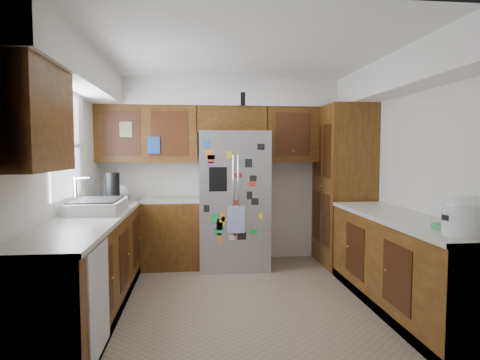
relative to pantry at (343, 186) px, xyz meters
name	(u,v)px	position (x,y,z in m)	size (l,w,h in m)	color
floor	(244,298)	(-1.50, -1.15, -1.07)	(3.60, 3.60, 0.00)	gray
room_shell	(230,126)	(-1.61, -0.79, 0.75)	(3.64, 3.24, 2.52)	silver
left_counter_run	(110,261)	(-2.86, -1.12, -0.65)	(1.36, 3.20, 0.92)	#42250C
right_counter_run	(403,267)	(0.00, -1.62, -0.65)	(0.63, 2.25, 0.92)	#42250C
pantry	(343,186)	(0.00, 0.00, 0.00)	(0.60, 0.90, 2.15)	#42250C
fridge	(233,200)	(-1.50, 0.05, -0.17)	(0.90, 0.79, 1.80)	#96979B
bridge_cabinet	(231,120)	(-1.50, 0.28, 0.90)	(0.96, 0.34, 0.35)	#42250C
fridge_top_items	(225,97)	(-1.58, 0.25, 1.20)	(0.78, 0.36, 0.28)	#253FB8
sink_assembly	(97,206)	(-3.00, -1.05, -0.09)	(0.52, 0.70, 0.37)	silver
left_counter_clutter	(115,192)	(-2.96, -0.30, -0.02)	(0.32, 0.90, 0.38)	black
rice_cooker	(467,214)	(0.00, -2.51, 0.00)	(0.35, 0.34, 0.30)	white
paper_towel	(454,214)	(0.02, -2.33, -0.03)	(0.11, 0.11, 0.25)	white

